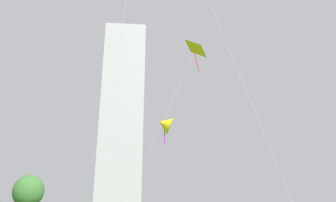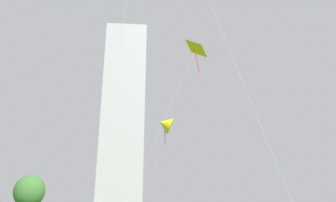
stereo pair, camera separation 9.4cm
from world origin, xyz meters
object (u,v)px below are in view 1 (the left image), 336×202
Objects in this scene: kite_flying_2 at (196,50)px; distant_highrise_0 at (123,120)px; kite_flying_3 at (165,124)px; park_tree_2 at (28,191)px.

distant_highrise_0 is (-39.77, 92.02, 18.24)m from kite_flying_2.
distant_highrise_0 is at bearing 113.37° from kite_flying_2.
distant_highrise_0 reaches higher than kite_flying_3.
park_tree_2 is (-24.29, 3.18, -18.37)m from kite_flying_2.
distant_highrise_0 reaches higher than park_tree_2.
kite_flying_2 is at bearing -81.19° from distant_highrise_0.
kite_flying_2 is at bearing -10.17° from kite_flying_3.
park_tree_2 is 0.09× the size of distant_highrise_0.
kite_flying_3 is 1.93× the size of park_tree_2.
distant_highrise_0 is (-35.28, 91.21, 28.44)m from kite_flying_3.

